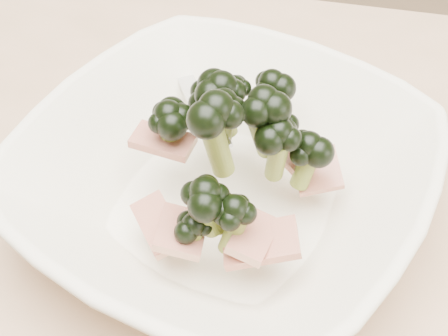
{
  "coord_description": "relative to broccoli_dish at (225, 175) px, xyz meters",
  "views": [
    {
      "loc": [
        0.07,
        -0.25,
        1.14
      ],
      "look_at": [
        0.0,
        0.07,
        0.8
      ],
      "focal_mm": 50.0,
      "sensor_mm": 36.0,
      "label": 1
    }
  ],
  "objects": [
    {
      "name": "broccoli_dish",
      "position": [
        0.0,
        0.0,
        0.0
      ],
      "size": [
        0.39,
        0.39,
        0.14
      ],
      "color": "beige",
      "rests_on": "dining_table"
    }
  ]
}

